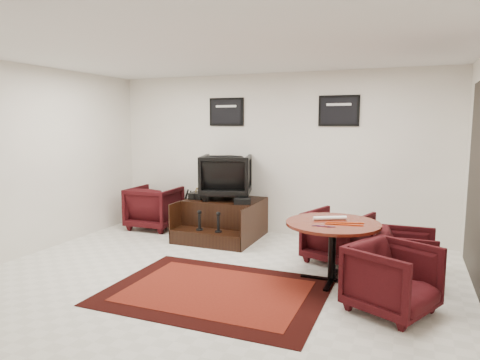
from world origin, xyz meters
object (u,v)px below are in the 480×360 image
object	(u,v)px
armchair_side	(154,205)
table_chair_corner	(392,275)
table_chair_back	(338,234)
shine_podium	(223,220)
table_chair_window	(406,253)
shine_chair	(226,174)
meeting_table	(333,229)

from	to	relation	value
armchair_side	table_chair_corner	world-z (taller)	armchair_side
table_chair_back	table_chair_corner	distance (m)	1.66
armchair_side	table_chair_corner	distance (m)	4.79
table_chair_back	shine_podium	bearing A→B (deg)	2.33
table_chair_back	table_chair_window	size ratio (longest dim) A/B	1.12
shine_chair	table_chair_corner	bearing A→B (deg)	125.88
armchair_side	table_chair_window	world-z (taller)	armchair_side
meeting_table	table_chair_back	bearing A→B (deg)	94.37
shine_chair	table_chair_back	bearing A→B (deg)	143.77
shine_chair	table_chair_window	xyz separation A→B (m)	(2.96, -1.22, -0.72)
table_chair_window	table_chair_back	bearing A→B (deg)	61.12
meeting_table	armchair_side	bearing A→B (deg)	156.98
shine_chair	table_chair_back	xyz separation A→B (m)	(2.04, -0.74, -0.67)
shine_chair	table_chair_window	distance (m)	3.28
shine_podium	armchair_side	size ratio (longest dim) A/B	1.51
shine_podium	table_chair_window	xyz separation A→B (m)	(2.96, -1.09, 0.06)
shine_chair	table_chair_corner	xyz separation A→B (m)	(2.83, -2.21, -0.68)
shine_chair	armchair_side	bearing A→B (deg)	-14.40
meeting_table	table_chair_back	size ratio (longest dim) A/B	1.43
table_chair_window	table_chair_corner	xyz separation A→B (m)	(-0.12, -0.98, 0.04)
shine_podium	meeting_table	distance (m)	2.56
meeting_table	table_chair_back	world-z (taller)	table_chair_back
shine_podium	table_chair_back	world-z (taller)	table_chair_back
shine_chair	shine_podium	bearing A→B (deg)	73.77
meeting_table	table_chair_corner	world-z (taller)	table_chair_corner
meeting_table	table_chair_window	xyz separation A→B (m)	(0.85, 0.33, -0.30)
table_chair_corner	table_chair_back	bearing A→B (deg)	55.19
meeting_table	table_chair_corner	distance (m)	1.01
shine_chair	table_chair_back	size ratio (longest dim) A/B	1.06
shine_podium	shine_chair	size ratio (longest dim) A/B	1.52
shine_podium	armchair_side	xyz separation A→B (m)	(-1.44, 0.09, 0.13)
armchair_side	meeting_table	distance (m)	3.86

